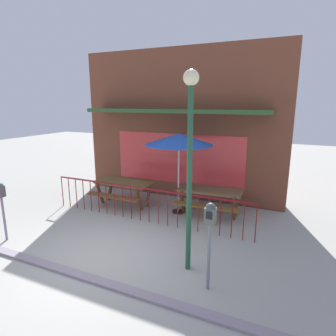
{
  "coord_description": "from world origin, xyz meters",
  "views": [
    {
      "loc": [
        3.63,
        -4.35,
        3.22
      ],
      "look_at": [
        0.53,
        2.46,
        1.48
      ],
      "focal_mm": 30.35,
      "sensor_mm": 36.0,
      "label": 1
    }
  ],
  "objects": [
    {
      "name": "patio_fence_front",
      "position": [
        -0.0,
        2.06,
        0.66
      ],
      "size": [
        5.93,
        0.04,
        0.97
      ],
      "color": "maroon",
      "rests_on": "ground"
    },
    {
      "name": "parking_meter_far",
      "position": [
        2.44,
        -0.04,
        1.24
      ],
      "size": [
        0.18,
        0.17,
        1.61
      ],
      "color": "slate",
      "rests_on": "ground"
    },
    {
      "name": "patio_umbrella",
      "position": [
        0.6,
        3.05,
        2.19
      ],
      "size": [
        1.94,
        1.94,
        2.37
      ],
      "color": "black",
      "rests_on": "ground"
    },
    {
      "name": "curb_edge",
      "position": [
        0.0,
        -0.7,
        0.0
      ],
      "size": [
        9.85,
        0.2,
        0.11
      ],
      "primitive_type": "cube",
      "color": "gray",
      "rests_on": "ground"
    },
    {
      "name": "street_lamp",
      "position": [
        1.9,
        0.4,
        2.47
      ],
      "size": [
        0.28,
        0.28,
        3.77
      ],
      "color": "#204C33",
      "rests_on": "ground"
    },
    {
      "name": "ground",
      "position": [
        0.0,
        0.0,
        0.0
      ],
      "size": [
        40.0,
        40.0,
        0.0
      ],
      "primitive_type": "plane",
      "color": "#9F9D94"
    },
    {
      "name": "picnic_table_left",
      "position": [
        -1.23,
        2.93,
        0.61
      ],
      "size": [
        1.83,
        1.4,
        0.79
      ],
      "color": "brown",
      "rests_on": "ground"
    },
    {
      "name": "parking_meter_near",
      "position": [
        -2.48,
        -0.27,
        1.11
      ],
      "size": [
        0.18,
        0.17,
        1.43
      ],
      "color": "slate",
      "rests_on": "ground"
    },
    {
      "name": "picnic_table_right",
      "position": [
        1.49,
        3.28,
        0.61
      ],
      "size": [
        1.88,
        1.46,
        0.79
      ],
      "color": "brown",
      "rests_on": "ground"
    },
    {
      "name": "pub_storefront",
      "position": [
        0.0,
        4.61,
        2.47
      ],
      "size": [
        7.04,
        1.4,
        4.94
      ],
      "color": "#491F10",
      "rests_on": "ground"
    }
  ]
}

